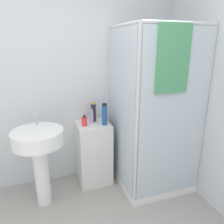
{
  "coord_description": "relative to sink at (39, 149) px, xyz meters",
  "views": [
    {
      "loc": [
        -0.02,
        -0.96,
        1.73
      ],
      "look_at": [
        0.7,
        1.15,
        1.02
      ],
      "focal_mm": 35.0,
      "sensor_mm": 36.0,
      "label": 1
    }
  ],
  "objects": [
    {
      "name": "sink",
      "position": [
        0.0,
        0.0,
        0.0
      ],
      "size": [
        0.53,
        0.53,
        1.01
      ],
      "color": "white",
      "rests_on": "ground_plane"
    },
    {
      "name": "shower_enclosure",
      "position": [
        1.27,
        -0.06,
        -0.12
      ],
      "size": [
        0.84,
        0.87,
        1.92
      ],
      "color": "white",
      "rests_on": "ground_plane"
    },
    {
      "name": "lotion_bottle_white",
      "position": [
        0.64,
        0.27,
        0.2
      ],
      "size": [
        0.04,
        0.04,
        0.17
      ],
      "color": "#B299C6",
      "rests_on": "vanity_cabinet"
    },
    {
      "name": "shampoo_bottle_blue",
      "position": [
        0.76,
        0.15,
        0.25
      ],
      "size": [
        0.06,
        0.06,
        0.26
      ],
      "color": "#1E4C93",
      "rests_on": "vanity_cabinet"
    },
    {
      "name": "shampoo_bottle_tall_black",
      "position": [
        0.67,
        0.32,
        0.24
      ],
      "size": [
        0.06,
        0.06,
        0.24
      ],
      "color": "#281E33",
      "rests_on": "vanity_cabinet"
    },
    {
      "name": "vanity_cabinet",
      "position": [
        0.64,
        0.24,
        -0.27
      ],
      "size": [
        0.4,
        0.41,
        0.79
      ],
      "color": "silver",
      "rests_on": "ground_plane"
    },
    {
      "name": "soap_dispenser",
      "position": [
        0.53,
        0.2,
        0.18
      ],
      "size": [
        0.07,
        0.07,
        0.14
      ],
      "color": "red",
      "rests_on": "vanity_cabinet"
    },
    {
      "name": "wall_back",
      "position": [
        0.08,
        0.46,
        0.58
      ],
      "size": [
        6.4,
        0.06,
        2.5
      ],
      "primitive_type": "cube",
      "color": "silver",
      "rests_on": "ground_plane"
    }
  ]
}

